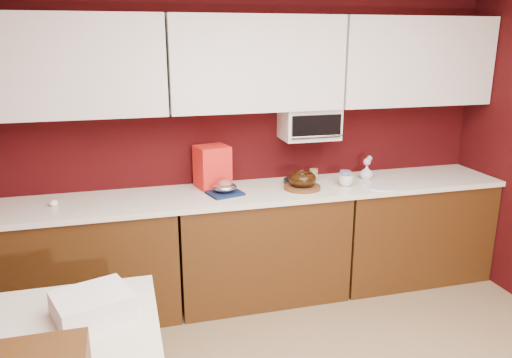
{
  "coord_description": "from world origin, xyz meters",
  "views": [
    {
      "loc": [
        -1.0,
        -1.62,
        2.03
      ],
      "look_at": [
        -0.06,
        1.84,
        1.02
      ],
      "focal_mm": 35.0,
      "sensor_mm": 36.0,
      "label": 1
    }
  ],
  "objects_px": {
    "foil_ham_nest": "(225,187)",
    "newspaper_stack": "(93,305)",
    "pandoro_box": "(212,167)",
    "flower_vase": "(367,171)",
    "bundt_cake": "(302,179)",
    "coffee_mug": "(346,179)",
    "blue_jar": "(345,177)",
    "toaster_oven": "(309,123)"
  },
  "relations": [
    {
      "from": "bundt_cake",
      "to": "toaster_oven",
      "type": "bearing_deg",
      "value": 59.91
    },
    {
      "from": "newspaper_stack",
      "to": "bundt_cake",
      "type": "bearing_deg",
      "value": 39.44
    },
    {
      "from": "coffee_mug",
      "to": "foil_ham_nest",
      "type": "bearing_deg",
      "value": 178.37
    },
    {
      "from": "bundt_cake",
      "to": "newspaper_stack",
      "type": "bearing_deg",
      "value": -140.56
    },
    {
      "from": "foil_ham_nest",
      "to": "newspaper_stack",
      "type": "bearing_deg",
      "value": -125.65
    },
    {
      "from": "toaster_oven",
      "to": "foil_ham_nest",
      "type": "height_order",
      "value": "toaster_oven"
    },
    {
      "from": "pandoro_box",
      "to": "newspaper_stack",
      "type": "xyz_separation_m",
      "value": [
        -0.86,
        -1.49,
        -0.25
      ]
    },
    {
      "from": "bundt_cake",
      "to": "blue_jar",
      "type": "xyz_separation_m",
      "value": [
        0.38,
        0.04,
        -0.03
      ]
    },
    {
      "from": "flower_vase",
      "to": "bundt_cake",
      "type": "bearing_deg",
      "value": -168.3
    },
    {
      "from": "bundt_cake",
      "to": "blue_jar",
      "type": "height_order",
      "value": "bundt_cake"
    },
    {
      "from": "coffee_mug",
      "to": "blue_jar",
      "type": "height_order",
      "value": "coffee_mug"
    },
    {
      "from": "coffee_mug",
      "to": "newspaper_stack",
      "type": "relative_size",
      "value": 0.32
    },
    {
      "from": "foil_ham_nest",
      "to": "flower_vase",
      "type": "distance_m",
      "value": 1.23
    },
    {
      "from": "coffee_mug",
      "to": "flower_vase",
      "type": "height_order",
      "value": "flower_vase"
    },
    {
      "from": "coffee_mug",
      "to": "toaster_oven",
      "type": "bearing_deg",
      "value": 135.08
    },
    {
      "from": "foil_ham_nest",
      "to": "flower_vase",
      "type": "relative_size",
      "value": 1.35
    },
    {
      "from": "bundt_cake",
      "to": "coffee_mug",
      "type": "height_order",
      "value": "bundt_cake"
    },
    {
      "from": "toaster_oven",
      "to": "newspaper_stack",
      "type": "relative_size",
      "value": 1.31
    },
    {
      "from": "bundt_cake",
      "to": "pandoro_box",
      "type": "relative_size",
      "value": 0.65
    },
    {
      "from": "pandoro_box",
      "to": "flower_vase",
      "type": "distance_m",
      "value": 1.29
    },
    {
      "from": "bundt_cake",
      "to": "newspaper_stack",
      "type": "height_order",
      "value": "bundt_cake"
    },
    {
      "from": "bundt_cake",
      "to": "flower_vase",
      "type": "xyz_separation_m",
      "value": [
        0.61,
        0.13,
        -0.01
      ]
    },
    {
      "from": "pandoro_box",
      "to": "flower_vase",
      "type": "xyz_separation_m",
      "value": [
        1.28,
        -0.11,
        -0.1
      ]
    },
    {
      "from": "toaster_oven",
      "to": "bundt_cake",
      "type": "height_order",
      "value": "toaster_oven"
    },
    {
      "from": "foil_ham_nest",
      "to": "coffee_mug",
      "type": "height_order",
      "value": "coffee_mug"
    },
    {
      "from": "coffee_mug",
      "to": "flower_vase",
      "type": "distance_m",
      "value": 0.29
    },
    {
      "from": "flower_vase",
      "to": "blue_jar",
      "type": "bearing_deg",
      "value": -160.28
    },
    {
      "from": "bundt_cake",
      "to": "foil_ham_nest",
      "type": "bearing_deg",
      "value": 178.35
    },
    {
      "from": "foil_ham_nest",
      "to": "coffee_mug",
      "type": "relative_size",
      "value": 1.62
    },
    {
      "from": "flower_vase",
      "to": "toaster_oven",
      "type": "bearing_deg",
      "value": 168.8
    },
    {
      "from": "coffee_mug",
      "to": "newspaper_stack",
      "type": "bearing_deg",
      "value": -146.64
    },
    {
      "from": "toaster_oven",
      "to": "bundt_cake",
      "type": "distance_m",
      "value": 0.47
    },
    {
      "from": "foil_ham_nest",
      "to": "pandoro_box",
      "type": "xyz_separation_m",
      "value": [
        -0.05,
        0.22,
        0.11
      ]
    },
    {
      "from": "blue_jar",
      "to": "flower_vase",
      "type": "bearing_deg",
      "value": 19.72
    },
    {
      "from": "bundt_cake",
      "to": "newspaper_stack",
      "type": "distance_m",
      "value": 1.97
    },
    {
      "from": "pandoro_box",
      "to": "blue_jar",
      "type": "relative_size",
      "value": 3.09
    },
    {
      "from": "toaster_oven",
      "to": "blue_jar",
      "type": "relative_size",
      "value": 4.21
    },
    {
      "from": "pandoro_box",
      "to": "toaster_oven",
      "type": "bearing_deg",
      "value": -14.06
    },
    {
      "from": "bundt_cake",
      "to": "newspaper_stack",
      "type": "relative_size",
      "value": 0.62
    },
    {
      "from": "foil_ham_nest",
      "to": "blue_jar",
      "type": "xyz_separation_m",
      "value": [
        0.99,
        0.03,
        -0.0
      ]
    },
    {
      "from": "toaster_oven",
      "to": "foil_ham_nest",
      "type": "bearing_deg",
      "value": -164.46
    },
    {
      "from": "flower_vase",
      "to": "newspaper_stack",
      "type": "relative_size",
      "value": 0.39
    }
  ]
}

